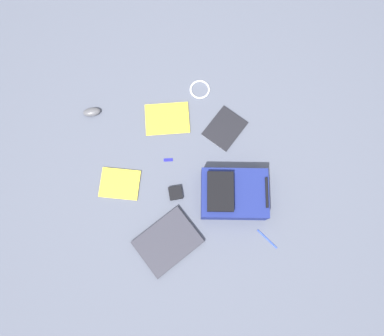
{
  "coord_description": "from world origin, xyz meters",
  "views": [
    {
      "loc": [
        0.46,
        -0.04,
        2.16
      ],
      "look_at": [
        -0.04,
        0.03,
        0.02
      ],
      "focal_mm": 34.26,
      "sensor_mm": 36.0,
      "label": 1
    }
  ],
  "objects_px": {
    "book_comic": "(120,184)",
    "cable_coil": "(200,89)",
    "earbud_pouch": "(176,193)",
    "usb_stick": "(168,160)",
    "laptop": "(168,242)",
    "pen_black": "(267,239)",
    "backpack": "(233,194)",
    "book_blue": "(225,129)",
    "computer_mouse": "(92,112)",
    "book_red": "(167,119)"
  },
  "relations": [
    {
      "from": "laptop",
      "to": "computer_mouse",
      "type": "relative_size",
      "value": 3.96
    },
    {
      "from": "earbud_pouch",
      "to": "backpack",
      "type": "bearing_deg",
      "value": 79.77
    },
    {
      "from": "book_comic",
      "to": "cable_coil",
      "type": "height_order",
      "value": "book_comic"
    },
    {
      "from": "backpack",
      "to": "book_comic",
      "type": "distance_m",
      "value": 0.68
    },
    {
      "from": "laptop",
      "to": "usb_stick",
      "type": "bearing_deg",
      "value": 173.28
    },
    {
      "from": "book_red",
      "to": "computer_mouse",
      "type": "relative_size",
      "value": 2.63
    },
    {
      "from": "book_comic",
      "to": "cable_coil",
      "type": "bearing_deg",
      "value": 134.47
    },
    {
      "from": "book_blue",
      "to": "computer_mouse",
      "type": "bearing_deg",
      "value": -104.65
    },
    {
      "from": "cable_coil",
      "to": "backpack",
      "type": "bearing_deg",
      "value": 7.89
    },
    {
      "from": "laptop",
      "to": "computer_mouse",
      "type": "xyz_separation_m",
      "value": [
        -0.85,
        -0.38,
        0.0
      ]
    },
    {
      "from": "book_comic",
      "to": "book_blue",
      "type": "distance_m",
      "value": 0.73
    },
    {
      "from": "laptop",
      "to": "backpack",
      "type": "bearing_deg",
      "value": 118.08
    },
    {
      "from": "earbud_pouch",
      "to": "laptop",
      "type": "bearing_deg",
      "value": -15.76
    },
    {
      "from": "book_comic",
      "to": "backpack",
      "type": "bearing_deg",
      "value": 76.41
    },
    {
      "from": "book_blue",
      "to": "earbud_pouch",
      "type": "xyz_separation_m",
      "value": [
        0.36,
        -0.35,
        0.0
      ]
    },
    {
      "from": "backpack",
      "to": "cable_coil",
      "type": "height_order",
      "value": "backpack"
    },
    {
      "from": "computer_mouse",
      "to": "backpack",
      "type": "bearing_deg",
      "value": 48.83
    },
    {
      "from": "backpack",
      "to": "book_comic",
      "type": "bearing_deg",
      "value": -103.59
    },
    {
      "from": "laptop",
      "to": "usb_stick",
      "type": "xyz_separation_m",
      "value": [
        -0.49,
        0.06,
        -0.01
      ]
    },
    {
      "from": "pen_black",
      "to": "cable_coil",
      "type": "bearing_deg",
      "value": -164.96
    },
    {
      "from": "book_red",
      "to": "pen_black",
      "type": "distance_m",
      "value": 0.95
    },
    {
      "from": "pen_black",
      "to": "earbud_pouch",
      "type": "height_order",
      "value": "earbud_pouch"
    },
    {
      "from": "book_blue",
      "to": "usb_stick",
      "type": "bearing_deg",
      "value": -67.71
    },
    {
      "from": "backpack",
      "to": "usb_stick",
      "type": "xyz_separation_m",
      "value": [
        -0.27,
        -0.35,
        -0.07
      ]
    },
    {
      "from": "computer_mouse",
      "to": "pen_black",
      "type": "height_order",
      "value": "computer_mouse"
    },
    {
      "from": "book_blue",
      "to": "book_red",
      "type": "bearing_deg",
      "value": -107.76
    },
    {
      "from": "earbud_pouch",
      "to": "cable_coil",
      "type": "bearing_deg",
      "value": 160.24
    },
    {
      "from": "cable_coil",
      "to": "earbud_pouch",
      "type": "distance_m",
      "value": 0.69
    },
    {
      "from": "computer_mouse",
      "to": "book_comic",
      "type": "bearing_deg",
      "value": 13.33
    },
    {
      "from": "laptop",
      "to": "earbud_pouch",
      "type": "bearing_deg",
      "value": 164.24
    },
    {
      "from": "book_comic",
      "to": "book_blue",
      "type": "height_order",
      "value": "book_blue"
    },
    {
      "from": "book_comic",
      "to": "cable_coil",
      "type": "xyz_separation_m",
      "value": [
        -0.55,
        0.56,
        -0.0
      ]
    },
    {
      "from": "usb_stick",
      "to": "laptop",
      "type": "bearing_deg",
      "value": -6.72
    },
    {
      "from": "cable_coil",
      "to": "book_comic",
      "type": "bearing_deg",
      "value": -45.53
    },
    {
      "from": "pen_black",
      "to": "backpack",
      "type": "bearing_deg",
      "value": -148.93
    },
    {
      "from": "laptop",
      "to": "cable_coil",
      "type": "xyz_separation_m",
      "value": [
        -0.92,
        0.31,
        -0.01
      ]
    },
    {
      "from": "book_comic",
      "to": "usb_stick",
      "type": "relative_size",
      "value": 4.87
    },
    {
      "from": "laptop",
      "to": "earbud_pouch",
      "type": "xyz_separation_m",
      "value": [
        -0.28,
        0.08,
        -0.0
      ]
    },
    {
      "from": "cable_coil",
      "to": "book_blue",
      "type": "bearing_deg",
      "value": 22.8
    },
    {
      "from": "earbud_pouch",
      "to": "usb_stick",
      "type": "bearing_deg",
      "value": -174.35
    },
    {
      "from": "book_red",
      "to": "cable_coil",
      "type": "distance_m",
      "value": 0.29
    },
    {
      "from": "backpack",
      "to": "earbud_pouch",
      "type": "height_order",
      "value": "backpack"
    },
    {
      "from": "cable_coil",
      "to": "earbud_pouch",
      "type": "xyz_separation_m",
      "value": [
        0.65,
        -0.23,
        0.01
      ]
    },
    {
      "from": "backpack",
      "to": "usb_stick",
      "type": "height_order",
      "value": "backpack"
    },
    {
      "from": "book_blue",
      "to": "computer_mouse",
      "type": "distance_m",
      "value": 0.84
    },
    {
      "from": "book_comic",
      "to": "computer_mouse",
      "type": "xyz_separation_m",
      "value": [
        -0.48,
        -0.13,
        0.01
      ]
    },
    {
      "from": "computer_mouse",
      "to": "pen_black",
      "type": "xyz_separation_m",
      "value": [
        0.91,
        0.95,
        -0.02
      ]
    },
    {
      "from": "computer_mouse",
      "to": "cable_coil",
      "type": "height_order",
      "value": "computer_mouse"
    },
    {
      "from": "book_blue",
      "to": "book_comic",
      "type": "bearing_deg",
      "value": -68.68
    },
    {
      "from": "book_blue",
      "to": "usb_stick",
      "type": "xyz_separation_m",
      "value": [
        0.15,
        -0.37,
        -0.0
      ]
    }
  ]
}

